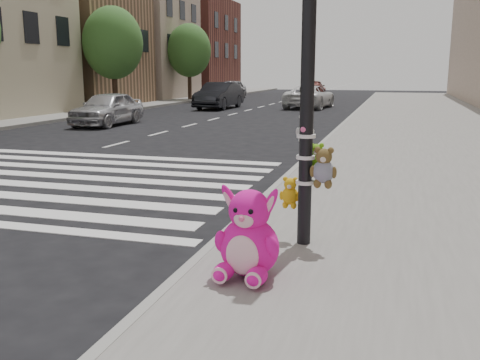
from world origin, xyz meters
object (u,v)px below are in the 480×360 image
at_px(car_silver_far, 107,108).
at_px(car_white_near, 310,97).
at_px(car_dark_far, 219,95).
at_px(pink_bunny, 248,240).
at_px(signal_pole, 309,110).
at_px(red_teddy, 233,238).

distance_m(car_silver_far, car_white_near, 14.10).
bearing_deg(car_dark_far, car_silver_far, -95.63).
xyz_separation_m(car_silver_far, car_white_near, (6.29, 12.62, -0.01)).
xyz_separation_m(pink_bunny, car_white_near, (-3.71, 27.22, 0.15)).
bearing_deg(car_silver_far, car_dark_far, 82.55).
height_order(signal_pole, car_white_near, signal_pole).
bearing_deg(pink_bunny, car_white_near, 102.01).
distance_m(signal_pole, car_white_near, 26.32).
bearing_deg(signal_pole, car_dark_far, 110.85).
xyz_separation_m(pink_bunny, car_dark_far, (-8.75, 25.21, 0.24)).
relative_size(red_teddy, car_white_near, 0.04).
xyz_separation_m(signal_pole, car_silver_far, (-10.38, 13.36, -1.05)).
bearing_deg(car_silver_far, car_white_near, 62.79).
distance_m(pink_bunny, red_teddy, 1.07).
xyz_separation_m(pink_bunny, car_silver_far, (-10.00, 14.60, 0.16)).
xyz_separation_m(pink_bunny, red_teddy, (-0.45, 0.92, -0.30)).
xyz_separation_m(red_teddy, car_silver_far, (-9.56, 13.67, 0.46)).
xyz_separation_m(signal_pole, pink_bunny, (-0.38, -1.24, -1.21)).
bearing_deg(signal_pole, car_white_near, 98.95).
height_order(signal_pole, car_silver_far, signal_pole).
bearing_deg(pink_bunny, signal_pole, 77.15).
xyz_separation_m(red_teddy, car_dark_far, (-8.30, 24.28, 0.54)).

